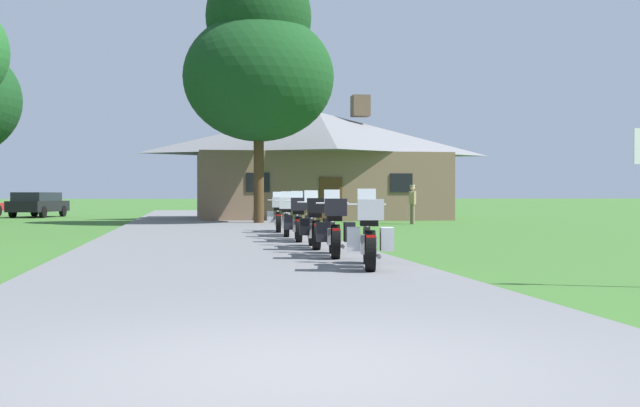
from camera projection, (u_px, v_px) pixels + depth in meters
name	position (u px, v px, depth m)	size (l,w,h in m)	color
ground_plane	(211.00, 234.00, 25.18)	(500.00, 500.00, 0.00)	#386628
asphalt_driveway	(213.00, 237.00, 23.21)	(6.40, 80.00, 0.06)	slate
motorcycle_red_nearest_to_camera	(369.00, 235.00, 12.80)	(0.97, 2.07, 1.30)	black
motorcycle_orange_second_in_row	(334.00, 228.00, 15.23)	(0.90, 2.08, 1.30)	black
motorcycle_orange_third_in_row	(315.00, 224.00, 17.65)	(0.81, 2.08, 1.30)	black
motorcycle_silver_fourth_in_row	(298.00, 220.00, 20.44)	(0.85, 2.08, 1.30)	black
motorcycle_orange_fifth_in_row	(286.00, 217.00, 23.04)	(0.72, 2.08, 1.30)	black
motorcycle_yellow_farthest_in_row	(278.00, 215.00, 25.61)	(0.83, 2.08, 1.30)	black
stone_lodge	(319.00, 164.00, 41.34)	(13.14, 7.49, 6.47)	brown
bystander_tan_shirt_near_lodge	(412.00, 202.00, 34.10)	(0.23, 0.55, 1.69)	#75664C
tree_by_lodge_front	(259.00, 59.00, 34.04)	(6.45, 6.45, 11.29)	#422D19
parked_black_suv_far_left	(38.00, 203.00, 44.77)	(2.82, 4.90, 1.40)	black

